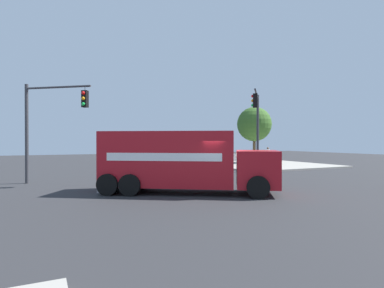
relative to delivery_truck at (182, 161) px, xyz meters
name	(u,v)px	position (x,y,z in m)	size (l,w,h in m)	color
ground_plane	(219,193)	(-1.51, 0.90, -1.54)	(100.00, 100.00, 0.00)	#2B2B2D
sidewalk_corner_near	(265,165)	(-14.61, -12.20, -1.47)	(11.56, 11.56, 0.14)	#9E998E
delivery_truck	(182,161)	(0.00, 0.00, 0.00)	(8.36, 6.65, 2.96)	#AD141E
traffic_light_primary	(47,118)	(5.85, -6.23, 2.31)	(3.41, 2.70, 5.85)	#38383D
traffic_light_secondary	(257,119)	(-8.70, -5.66, 2.61)	(3.04, 3.66, 6.07)	#38383D
pedestrian_near_corner	(268,154)	(-15.61, -12.92, -0.43)	(0.53, 0.25, 1.70)	#4C4C51
picket_fence_run	(235,157)	(-14.61, -17.74, -0.92)	(7.30, 0.05, 0.95)	silver
shade_tree_near	(254,124)	(-15.18, -14.70, 2.81)	(3.79, 3.79, 6.12)	brown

